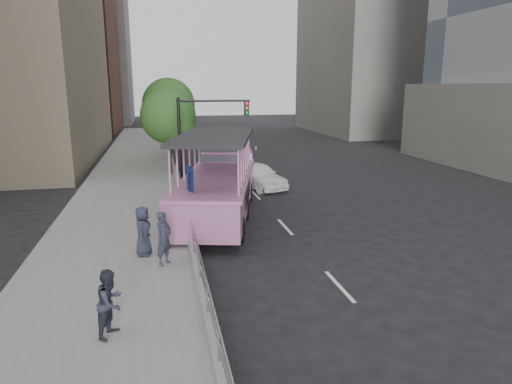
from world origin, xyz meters
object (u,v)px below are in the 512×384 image
Objects in this scene: car at (258,175)px; traffic_signal at (200,128)px; duck_boat at (220,182)px; pedestrian_mid at (111,303)px; parking_sign at (191,195)px; pedestrian_near at (164,238)px; street_tree_far at (170,107)px; street_tree_near at (170,118)px; pedestrian_far at (143,231)px.

car is 4.30m from traffic_signal.
pedestrian_mid is at bearing -109.81° from duck_boat.
pedestrian_mid is at bearing -108.37° from parking_sign.
parking_sign reaches higher than pedestrian_mid.
duck_boat is 7.48m from pedestrian_near.
car is 2.79× the size of pedestrian_mid.
duck_boat is 11.70m from pedestrian_mid.
pedestrian_near is at bearing -92.50° from street_tree_far.
pedestrian_near is 0.27× the size of street_tree_far.
traffic_signal reaches higher than car.
pedestrian_near is 0.33× the size of traffic_signal.
duck_boat is at bearing -77.46° from street_tree_near.
car is at bearing -14.41° from traffic_signal.
car is 7.11m from street_tree_near.
street_tree_near is at bearing 5.22° from pedestrian_far.
traffic_signal is (2.35, 12.40, 2.34)m from pedestrian_near.
street_tree_near is at bearing 37.05° from pedestrian_near.
pedestrian_near is 22.08m from street_tree_far.
street_tree_far is at bearing 37.28° from pedestrian_near.
duck_boat is 4.40m from parking_sign.
parking_sign is 9.73m from traffic_signal.
street_tree_far is (-0.12, 18.93, 2.49)m from parking_sign.
parking_sign is (1.72, 1.93, 0.68)m from pedestrian_far.
street_tree_near is at bearing 20.65° from pedestrian_mid.
pedestrian_far is (-3.38, -5.99, -0.28)m from duck_boat.
traffic_signal is at bearing 145.63° from car.
parking_sign is at bearing -97.69° from traffic_signal.
duck_boat is 6.86× the size of pedestrian_near.
pedestrian_far is at bearing -95.42° from street_tree_near.
car is (2.83, 4.61, -0.67)m from duck_boat.
car is at bearing 14.15° from pedestrian_near.
pedestrian_mid is (-6.79, -15.62, 0.34)m from car.
pedestrian_near is at bearing -110.19° from parking_sign.
duck_boat is 7.06× the size of pedestrian_far.
pedestrian_mid is at bearing -133.47° from car.
pedestrian_near reaches higher than pedestrian_mid.
pedestrian_near is 0.30× the size of street_tree_near.
traffic_signal is at bearing -4.11° from pedestrian_far.
street_tree_far is at bearing 96.80° from duck_boat.
duck_boat is at bearing 6.57° from pedestrian_mid.
pedestrian_far reaches higher than pedestrian_mid.
pedestrian_mid reaches higher than car.
duck_boat is 15.25m from street_tree_far.
duck_boat reaches higher than pedestrian_near.
pedestrian_mid is 7.35m from parking_sign.
parking_sign is at bearing -112.20° from duck_boat.
pedestrian_far is 12.05m from traffic_signal.
car is 0.68× the size of street_tree_far.
car is at bearing -19.73° from pedestrian_far.
pedestrian_near is 1.18m from pedestrian_far.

